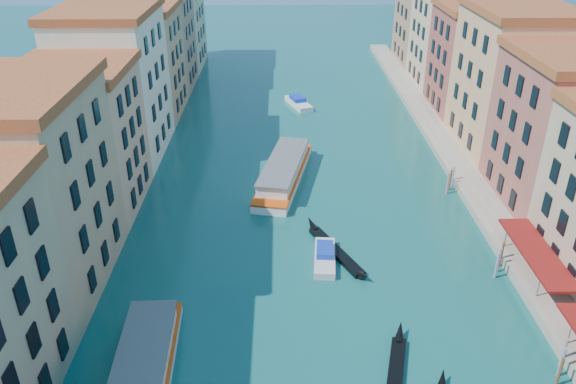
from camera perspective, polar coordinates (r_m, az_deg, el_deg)
name	(u,v)px	position (r m, az deg, el deg)	size (l,w,h in m)	color
left_bank_palazzos	(103,103)	(78.38, -18.25, 8.54)	(12.80, 128.40, 21.00)	beige
right_bank_palazzos	(526,100)	(82.01, 23.02, 8.57)	(12.80, 128.40, 21.00)	#984E3B
quay	(456,164)	(82.42, 16.74, 2.77)	(4.00, 140.00, 1.00)	gray
mooring_poles_right	(546,339)	(52.50, 24.74, -13.40)	(1.44, 54.24, 3.20)	brown
vaporetto_near	(141,379)	(46.28, -14.69, -17.92)	(4.98, 18.51, 2.73)	silver
vaporetto_far	(284,171)	(74.85, -0.43, 2.12)	(8.29, 19.99, 2.90)	white
gondola_fore	(395,381)	(46.67, 10.79, -18.30)	(4.22, 12.58, 2.55)	black
gondola_far	(335,249)	(60.47, 4.76, -5.77)	(6.42, 12.17, 1.84)	black
motorboat_mid	(325,256)	(58.96, 3.76, -6.50)	(2.66, 6.91, 1.40)	silver
motorboat_far	(298,102)	(103.31, 1.06, 9.09)	(5.05, 8.32, 1.64)	white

